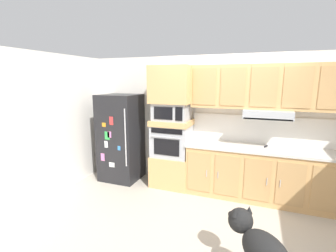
{
  "coord_description": "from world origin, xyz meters",
  "views": [
    {
      "loc": [
        0.6,
        -3.44,
        2.04
      ],
      "look_at": [
        -0.88,
        0.46,
        1.24
      ],
      "focal_mm": 25.51,
      "sensor_mm": 36.0,
      "label": 1
    }
  ],
  "objects_px": {
    "microwave": "(172,112)",
    "dog": "(258,246)",
    "screwdriver": "(266,146)",
    "built_in_oven": "(172,140)",
    "refrigerator": "(121,137)"
  },
  "relations": [
    {
      "from": "dog",
      "to": "refrigerator",
      "type": "bearing_deg",
      "value": 14.85
    },
    {
      "from": "refrigerator",
      "to": "built_in_oven",
      "type": "height_order",
      "value": "refrigerator"
    },
    {
      "from": "microwave",
      "to": "dog",
      "type": "xyz_separation_m",
      "value": [
        1.6,
        -1.97,
        -0.99
      ]
    },
    {
      "from": "built_in_oven",
      "to": "dog",
      "type": "height_order",
      "value": "built_in_oven"
    },
    {
      "from": "screwdriver",
      "to": "dog",
      "type": "xyz_separation_m",
      "value": [
        -0.09,
        -2.04,
        -0.46
      ]
    },
    {
      "from": "refrigerator",
      "to": "screwdriver",
      "type": "xyz_separation_m",
      "value": [
        2.78,
        0.13,
        0.05
      ]
    },
    {
      "from": "screwdriver",
      "to": "microwave",
      "type": "bearing_deg",
      "value": -177.8
    },
    {
      "from": "microwave",
      "to": "dog",
      "type": "height_order",
      "value": "microwave"
    },
    {
      "from": "built_in_oven",
      "to": "dog",
      "type": "bearing_deg",
      "value": -50.94
    },
    {
      "from": "refrigerator",
      "to": "screwdriver",
      "type": "bearing_deg",
      "value": 2.73
    },
    {
      "from": "refrigerator",
      "to": "screwdriver",
      "type": "distance_m",
      "value": 2.78
    },
    {
      "from": "refrigerator",
      "to": "built_in_oven",
      "type": "bearing_deg",
      "value": 3.55
    },
    {
      "from": "built_in_oven",
      "to": "microwave",
      "type": "relative_size",
      "value": 1.09
    },
    {
      "from": "refrigerator",
      "to": "screwdriver",
      "type": "height_order",
      "value": "refrigerator"
    },
    {
      "from": "microwave",
      "to": "dog",
      "type": "relative_size",
      "value": 0.77
    }
  ]
}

